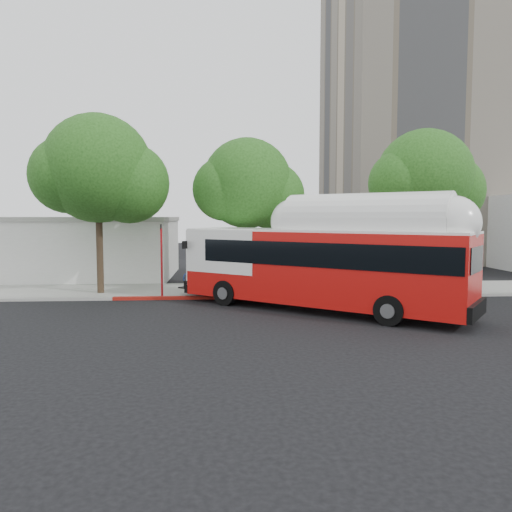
# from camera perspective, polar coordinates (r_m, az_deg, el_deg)

# --- Properties ---
(ground) EXTENTS (120.00, 120.00, 0.00)m
(ground) POSITION_cam_1_polar(r_m,az_deg,el_deg) (22.39, 2.29, -6.49)
(ground) COLOR black
(ground) RESTS_ON ground
(sidewalk) EXTENTS (60.00, 5.00, 0.15)m
(sidewalk) POSITION_cam_1_polar(r_m,az_deg,el_deg) (28.76, 0.93, -3.87)
(sidewalk) COLOR gray
(sidewalk) RESTS_ON ground
(curb_strip) EXTENTS (60.00, 0.30, 0.15)m
(curb_strip) POSITION_cam_1_polar(r_m,az_deg,el_deg) (26.20, 1.39, -4.70)
(curb_strip) COLOR gray
(curb_strip) RESTS_ON ground
(red_curb_segment) EXTENTS (10.00, 0.32, 0.16)m
(red_curb_segment) POSITION_cam_1_polar(r_m,az_deg,el_deg) (26.11, -5.20, -4.74)
(red_curb_segment) COLOR maroon
(red_curb_segment) RESTS_ON ground
(street_tree_left) EXTENTS (6.67, 5.80, 9.74)m
(street_tree_left) POSITION_cam_1_polar(r_m,az_deg,el_deg) (28.21, -16.66, 9.07)
(street_tree_left) COLOR #2D2116
(street_tree_left) RESTS_ON ground
(street_tree_mid) EXTENTS (5.75, 5.00, 8.62)m
(street_tree_mid) POSITION_cam_1_polar(r_m,az_deg,el_deg) (28.02, -0.20, 7.86)
(street_tree_mid) COLOR #2D2116
(street_tree_mid) RESTS_ON ground
(street_tree_right) EXTENTS (6.21, 5.40, 9.18)m
(street_tree_right) POSITION_cam_1_polar(r_m,az_deg,el_deg) (30.17, 19.40, 8.03)
(street_tree_right) COLOR #2D2116
(street_tree_right) RESTS_ON ground
(apartment_tower) EXTENTS (18.00, 18.00, 37.00)m
(apartment_tower) POSITION_cam_1_polar(r_m,az_deg,el_deg) (55.47, 18.85, 18.21)
(apartment_tower) COLOR tan
(apartment_tower) RESTS_ON ground
(low_commercial_bldg) EXTENTS (16.20, 10.20, 4.25)m
(low_commercial_bldg) POSITION_cam_1_polar(r_m,az_deg,el_deg) (37.77, -21.75, 0.98)
(low_commercial_bldg) COLOR silver
(low_commercial_bldg) RESTS_ON ground
(transit_bus) EXTENTS (12.85, 10.67, 4.24)m
(transit_bus) POSITION_cam_1_polar(r_m,az_deg,el_deg) (22.75, 7.38, -1.31)
(transit_bus) COLOR red
(transit_bus) RESTS_ON ground
(signal_pole) EXTENTS (0.11, 0.37, 3.88)m
(signal_pole) POSITION_cam_1_polar(r_m,az_deg,el_deg) (26.30, -10.74, -0.54)
(signal_pole) COLOR #A71118
(signal_pole) RESTS_ON ground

